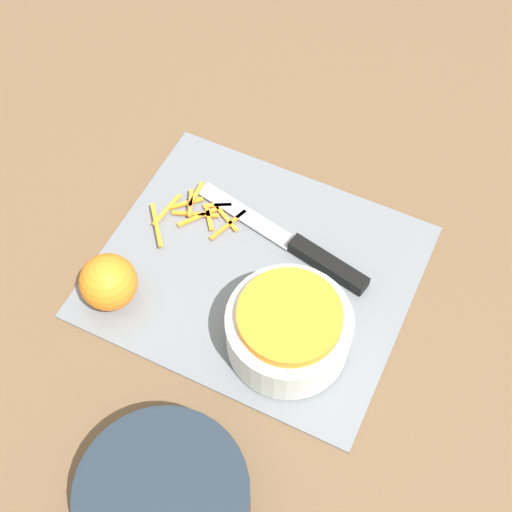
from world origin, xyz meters
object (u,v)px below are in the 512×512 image
object	(u,v)px
orange_left	(109,282)
bowl_dark	(164,498)
bowl_speckled	(289,329)
knife	(309,253)

from	to	relation	value
orange_left	bowl_dark	bearing A→B (deg)	133.95
bowl_dark	orange_left	world-z (taller)	orange_left
bowl_speckled	knife	size ratio (longest dim) A/B	0.56
bowl_dark	knife	distance (m)	0.33
bowl_dark	knife	size ratio (longest dim) A/B	0.69
bowl_dark	knife	bearing A→B (deg)	-92.33
bowl_dark	bowl_speckled	bearing A→B (deg)	-99.89
bowl_speckled	orange_left	size ratio (longest dim) A/B	2.08
bowl_speckled	knife	xyz separation A→B (m)	(0.02, -0.12, -0.03)
knife	orange_left	size ratio (longest dim) A/B	3.73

